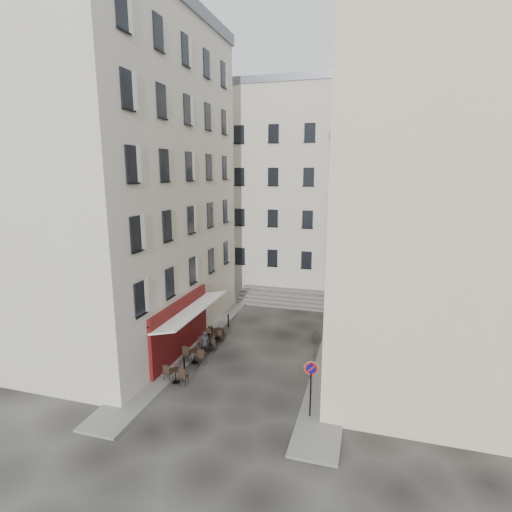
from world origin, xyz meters
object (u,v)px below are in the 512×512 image
at_px(bistro_table_b, 195,355).
at_px(pedestrian, 205,344).
at_px(bistro_table_a, 176,374).
at_px(no_parking_sign, 311,379).

height_order(bistro_table_b, pedestrian, pedestrian).
relative_size(bistro_table_a, pedestrian, 0.84).
relative_size(bistro_table_a, bistro_table_b, 0.96).
xyz_separation_m(no_parking_sign, pedestrian, (-7.00, 4.44, -1.14)).
bearing_deg(no_parking_sign, pedestrian, 139.55).
xyz_separation_m(no_parking_sign, bistro_table_a, (-7.21, 1.11, -1.46)).
xyz_separation_m(bistro_table_b, pedestrian, (0.21, 1.02, 0.30)).
bearing_deg(bistro_table_b, bistro_table_a, -90.01).
bearing_deg(pedestrian, no_parking_sign, 118.73).
distance_m(bistro_table_a, pedestrian, 3.36).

